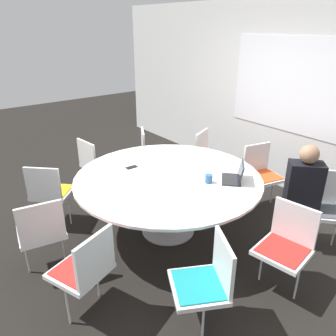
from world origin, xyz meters
name	(u,v)px	position (x,y,z in m)	size (l,w,h in m)	color
ground_plane	(168,230)	(0.00, 0.00, 0.00)	(16.00, 16.00, 0.00)	black
wall_back	(286,99)	(0.00, 2.16, 1.35)	(8.00, 0.07, 2.70)	silver
conference_table	(168,184)	(0.00, 0.00, 0.64)	(2.14, 2.14, 0.74)	#B7B7BC
chair_0	(321,203)	(1.22, 1.23, 0.51)	(0.61, 0.61, 0.85)	white
chair_1	(261,171)	(0.26, 1.41, 0.51)	(0.51, 0.52, 0.85)	white
chair_2	(209,154)	(-0.63, 1.29, 0.51)	(0.56, 0.57, 0.85)	white
chair_3	(151,151)	(-1.27, 0.66, 0.51)	(0.59, 0.58, 0.85)	white
chair_4	(95,162)	(-1.41, -0.24, 0.51)	(0.49, 0.47, 0.85)	white
chair_5	(50,190)	(-0.96, -1.07, 0.51)	(0.61, 0.61, 0.85)	white
chair_6	(42,229)	(-0.19, -1.42, 0.51)	(0.49, 0.51, 0.85)	white
chair_7	(85,267)	(0.57, -1.31, 0.51)	(0.55, 0.56, 0.85)	white
chair_8	(207,279)	(1.29, -0.62, 0.51)	(0.59, 0.58, 0.85)	white
chair_9	(286,242)	(1.40, 0.29, 0.51)	(0.50, 0.48, 0.85)	white
person_0	(303,189)	(1.10, 1.01, 0.70)	(0.41, 0.41, 1.20)	black
laptop	(235,176)	(0.55, 0.52, 0.80)	(0.38, 0.38, 0.21)	#232326
coffee_cup	(209,179)	(0.41, 0.25, 0.79)	(0.08, 0.08, 0.09)	#33669E
cell_phone	(132,167)	(-0.46, -0.20, 0.75)	(0.08, 0.14, 0.01)	black
handbag	(174,167)	(-1.22, 1.08, 0.14)	(0.36, 0.16, 0.28)	black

